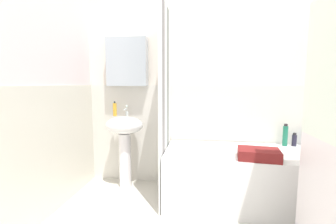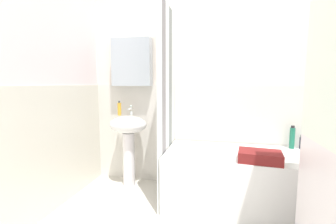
{
  "view_description": "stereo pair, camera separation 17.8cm",
  "coord_description": "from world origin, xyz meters",
  "px_view_note": "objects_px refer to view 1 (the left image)",
  "views": [
    {
      "loc": [
        -0.17,
        -1.49,
        1.21
      ],
      "look_at": [
        -0.49,
        0.69,
        0.95
      ],
      "focal_mm": 24.72,
      "sensor_mm": 36.0,
      "label": 1
    },
    {
      "loc": [
        0.0,
        -1.46,
        1.21
      ],
      "look_at": [
        -0.49,
        0.69,
        0.95
      ],
      "focal_mm": 24.72,
      "sensor_mm": 36.0,
      "label": 2
    }
  ],
  "objects_px": {
    "bathtub": "(243,177)",
    "towel_folded": "(259,154)",
    "soap_dispenser": "(115,109)",
    "body_wash_bottle": "(294,140)",
    "sink": "(125,136)",
    "shampoo_bottle": "(285,135)",
    "conditioner_bottle": "(306,139)"
  },
  "relations": [
    {
      "from": "bathtub",
      "to": "towel_folded",
      "type": "bearing_deg",
      "value": -71.36
    },
    {
      "from": "bathtub",
      "to": "towel_folded",
      "type": "height_order",
      "value": "towel_folded"
    },
    {
      "from": "soap_dispenser",
      "to": "towel_folded",
      "type": "height_order",
      "value": "soap_dispenser"
    },
    {
      "from": "bathtub",
      "to": "body_wash_bottle",
      "type": "relative_size",
      "value": 10.9
    },
    {
      "from": "sink",
      "to": "bathtub",
      "type": "distance_m",
      "value": 1.37
    },
    {
      "from": "sink",
      "to": "body_wash_bottle",
      "type": "distance_m",
      "value": 1.89
    },
    {
      "from": "shampoo_bottle",
      "to": "towel_folded",
      "type": "distance_m",
      "value": 0.65
    },
    {
      "from": "bathtub",
      "to": "towel_folded",
      "type": "distance_m",
      "value": 0.4
    },
    {
      "from": "sink",
      "to": "conditioner_bottle",
      "type": "xyz_separation_m",
      "value": [
        2.0,
        0.12,
        0.0
      ]
    },
    {
      "from": "shampoo_bottle",
      "to": "towel_folded",
      "type": "xyz_separation_m",
      "value": [
        -0.39,
        -0.52,
        -0.07
      ]
    },
    {
      "from": "soap_dispenser",
      "to": "shampoo_bottle",
      "type": "bearing_deg",
      "value": 1.58
    },
    {
      "from": "towel_folded",
      "to": "shampoo_bottle",
      "type": "bearing_deg",
      "value": 52.64
    },
    {
      "from": "soap_dispenser",
      "to": "shampoo_bottle",
      "type": "height_order",
      "value": "soap_dispenser"
    },
    {
      "from": "body_wash_bottle",
      "to": "towel_folded",
      "type": "bearing_deg",
      "value": -133.25
    },
    {
      "from": "sink",
      "to": "towel_folded",
      "type": "distance_m",
      "value": 1.45
    },
    {
      "from": "bathtub",
      "to": "body_wash_bottle",
      "type": "xyz_separation_m",
      "value": [
        0.57,
        0.29,
        0.34
      ]
    },
    {
      "from": "body_wash_bottle",
      "to": "conditioner_bottle",
      "type": "bearing_deg",
      "value": 4.43
    },
    {
      "from": "conditioner_bottle",
      "to": "bathtub",
      "type": "bearing_deg",
      "value": -156.7
    },
    {
      "from": "bathtub",
      "to": "towel_folded",
      "type": "xyz_separation_m",
      "value": [
        0.08,
        -0.23,
        0.32
      ]
    },
    {
      "from": "towel_folded",
      "to": "body_wash_bottle",
      "type": "bearing_deg",
      "value": 46.75
    },
    {
      "from": "bathtub",
      "to": "body_wash_bottle",
      "type": "height_order",
      "value": "body_wash_bottle"
    },
    {
      "from": "towel_folded",
      "to": "bathtub",
      "type": "bearing_deg",
      "value": 108.64
    },
    {
      "from": "body_wash_bottle",
      "to": "shampoo_bottle",
      "type": "bearing_deg",
      "value": -175.93
    },
    {
      "from": "bathtub",
      "to": "conditioner_bottle",
      "type": "distance_m",
      "value": 0.83
    },
    {
      "from": "bathtub",
      "to": "shampoo_bottle",
      "type": "bearing_deg",
      "value": 30.75
    },
    {
      "from": "towel_folded",
      "to": "soap_dispenser",
      "type": "bearing_deg",
      "value": 163.06
    },
    {
      "from": "body_wash_bottle",
      "to": "shampoo_bottle",
      "type": "relative_size",
      "value": 0.6
    },
    {
      "from": "soap_dispenser",
      "to": "towel_folded",
      "type": "bearing_deg",
      "value": -16.94
    },
    {
      "from": "bathtub",
      "to": "conditioner_bottle",
      "type": "bearing_deg",
      "value": 23.3
    },
    {
      "from": "conditioner_bottle",
      "to": "shampoo_bottle",
      "type": "height_order",
      "value": "shampoo_bottle"
    },
    {
      "from": "conditioner_bottle",
      "to": "body_wash_bottle",
      "type": "height_order",
      "value": "conditioner_bottle"
    },
    {
      "from": "soap_dispenser",
      "to": "body_wash_bottle",
      "type": "distance_m",
      "value": 2.04
    }
  ]
}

